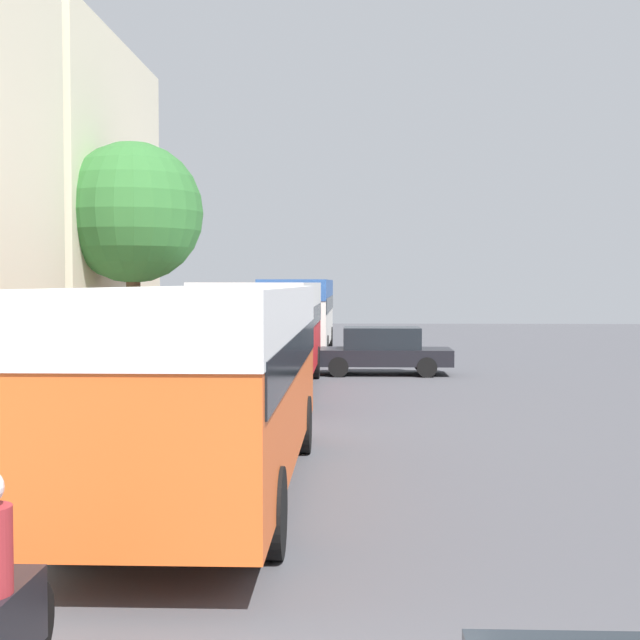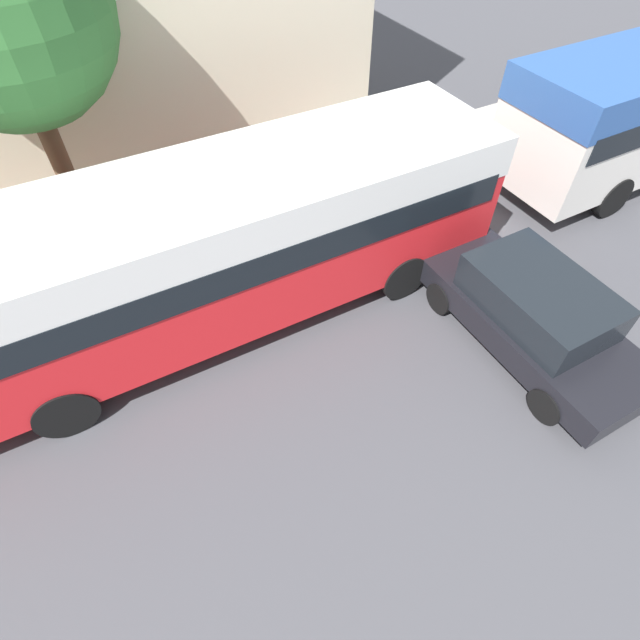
{
  "view_description": "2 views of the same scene",
  "coord_description": "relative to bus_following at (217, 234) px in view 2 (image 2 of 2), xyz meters",
  "views": [
    {
      "loc": [
        0.37,
        -4.65,
        2.98
      ],
      "look_at": [
        -0.52,
        19.23,
        1.98
      ],
      "focal_mm": 50.0,
      "sensor_mm": 36.0,
      "label": 1
    },
    {
      "loc": [
        4.74,
        17.98,
        7.3
      ],
      "look_at": [
        0.38,
        20.36,
        1.72
      ],
      "focal_mm": 28.0,
      "sensor_mm": 36.0,
      "label": 2
    }
  ],
  "objects": [
    {
      "name": "bus_following",
      "position": [
        0.0,
        0.0,
        0.0
      ],
      "size": [
        2.63,
        10.42,
        2.98
      ],
      "color": "red",
      "rests_on": "ground_plane"
    },
    {
      "name": "car_far_curb",
      "position": [
        3.29,
        4.49,
        -1.15
      ],
      "size": [
        4.49,
        1.9,
        1.54
      ],
      "rotation": [
        0.0,
        0.0,
        1.57
      ],
      "color": "black",
      "rests_on": "ground_plane"
    }
  ]
}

